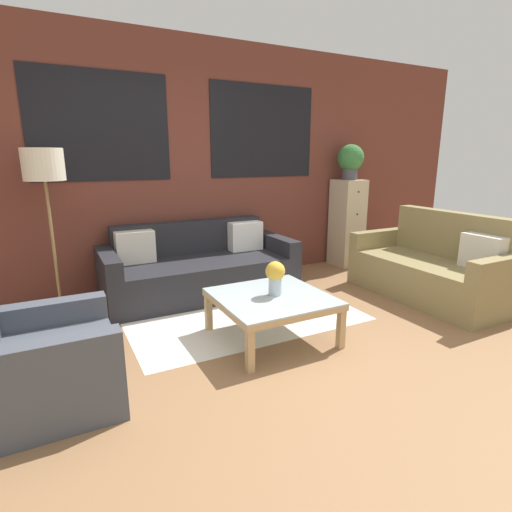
{
  "coord_description": "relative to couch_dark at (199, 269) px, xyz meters",
  "views": [
    {
      "loc": [
        -1.52,
        -2.14,
        1.5
      ],
      "look_at": [
        0.24,
        1.24,
        0.55
      ],
      "focal_mm": 28.0,
      "sensor_mm": 36.0,
      "label": 1
    }
  ],
  "objects": [
    {
      "name": "coffee_table",
      "position": [
        0.14,
        -1.38,
        0.05
      ],
      "size": [
        0.89,
        0.89,
        0.38
      ],
      "color": "silver",
      "rests_on": "ground_plane"
    },
    {
      "name": "rug",
      "position": [
        0.14,
        -0.77,
        -0.28
      ],
      "size": [
        2.18,
        1.45,
        0.0
      ],
      "color": "silver",
      "rests_on": "ground_plane"
    },
    {
      "name": "settee_vintage",
      "position": [
        2.2,
        -1.29,
        0.03
      ],
      "size": [
        0.8,
        1.66,
        0.92
      ],
      "color": "olive",
      "rests_on": "ground_plane"
    },
    {
      "name": "couch_dark",
      "position": [
        0.0,
        0.0,
        0.0
      ],
      "size": [
        2.08,
        0.88,
        0.78
      ],
      "color": "#232328",
      "rests_on": "ground_plane"
    },
    {
      "name": "ground_plane",
      "position": [
        0.1,
        -1.95,
        -0.28
      ],
      "size": [
        16.0,
        16.0,
        0.0
      ],
      "primitive_type": "plane",
      "color": "#8E6642"
    },
    {
      "name": "drawer_cabinet",
      "position": [
        2.26,
        0.21,
        0.32
      ],
      "size": [
        0.36,
        0.41,
        1.19
      ],
      "color": "#C6B793",
      "rests_on": "ground_plane"
    },
    {
      "name": "flower_vase",
      "position": [
        0.17,
        -1.38,
        0.27
      ],
      "size": [
        0.16,
        0.16,
        0.29
      ],
      "color": "#ADBCC6",
      "rests_on": "coffee_table"
    },
    {
      "name": "potted_plant",
      "position": [
        2.26,
        0.21,
        1.18
      ],
      "size": [
        0.35,
        0.35,
        0.47
      ],
      "color": "#47474C",
      "rests_on": "drawer_cabinet"
    },
    {
      "name": "wall_back_brick",
      "position": [
        0.1,
        0.49,
        1.13
      ],
      "size": [
        8.4,
        0.09,
        2.8
      ],
      "color": "brown",
      "rests_on": "ground_plane"
    },
    {
      "name": "armchair_corner",
      "position": [
        -1.57,
        -1.55,
        -0.0
      ],
      "size": [
        0.8,
        0.79,
        0.84
      ],
      "color": "#474C56",
      "rests_on": "ground_plane"
    },
    {
      "name": "floor_lamp",
      "position": [
        -1.42,
        0.06,
        1.08
      ],
      "size": [
        0.36,
        0.36,
        1.58
      ],
      "color": "olive",
      "rests_on": "ground_plane"
    }
  ]
}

